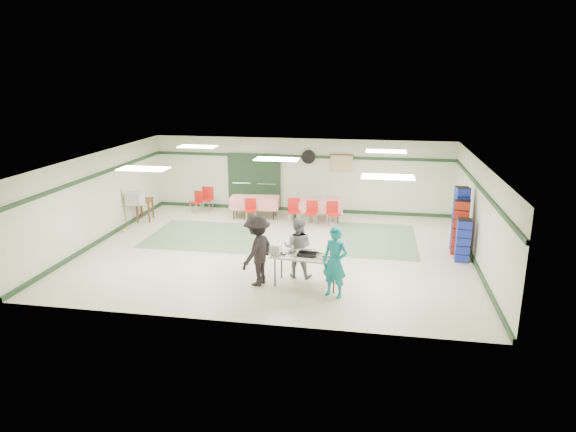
% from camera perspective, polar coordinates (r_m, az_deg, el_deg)
% --- Properties ---
extents(floor, '(11.00, 11.00, 0.00)m').
position_cam_1_polar(floor, '(14.96, -1.21, -3.85)').
color(floor, beige).
rests_on(floor, ground).
extents(ceiling, '(11.00, 11.00, 0.00)m').
position_cam_1_polar(ceiling, '(14.28, -1.27, 6.41)').
color(ceiling, silver).
rests_on(ceiling, wall_back).
extents(wall_back, '(11.00, 0.00, 11.00)m').
position_cam_1_polar(wall_back, '(18.89, 1.38, 4.55)').
color(wall_back, beige).
rests_on(wall_back, floor).
extents(wall_front, '(11.00, 0.00, 11.00)m').
position_cam_1_polar(wall_front, '(10.38, -6.01, -5.01)').
color(wall_front, beige).
rests_on(wall_front, floor).
extents(wall_left, '(0.00, 9.00, 9.00)m').
position_cam_1_polar(wall_left, '(16.50, -20.35, 1.91)').
color(wall_left, beige).
rests_on(wall_left, floor).
extents(wall_right, '(0.00, 9.00, 9.00)m').
position_cam_1_polar(wall_right, '(14.57, 20.50, 0.16)').
color(wall_right, beige).
rests_on(wall_right, floor).
extents(trim_back, '(11.00, 0.06, 0.10)m').
position_cam_1_polar(trim_back, '(18.74, 1.38, 6.63)').
color(trim_back, '#1C331D').
rests_on(trim_back, wall_back).
extents(baseboard_back, '(11.00, 0.06, 0.12)m').
position_cam_1_polar(baseboard_back, '(19.15, 1.34, 0.74)').
color(baseboard_back, '#1C331D').
rests_on(baseboard_back, floor).
extents(trim_left, '(0.06, 9.00, 0.10)m').
position_cam_1_polar(trim_left, '(16.34, -20.49, 4.29)').
color(trim_left, '#1C331D').
rests_on(trim_left, wall_back).
extents(baseboard_left, '(0.06, 9.00, 0.12)m').
position_cam_1_polar(baseboard_left, '(16.82, -19.84, -2.36)').
color(baseboard_left, '#1C331D').
rests_on(baseboard_left, floor).
extents(trim_right, '(0.06, 9.00, 0.10)m').
position_cam_1_polar(trim_right, '(14.41, 20.65, 2.85)').
color(trim_right, '#1C331D').
rests_on(trim_right, wall_back).
extents(baseboard_right, '(0.06, 9.00, 0.12)m').
position_cam_1_polar(baseboard_right, '(14.95, 19.92, -4.60)').
color(baseboard_right, '#1C331D').
rests_on(baseboard_right, floor).
extents(green_patch_a, '(3.50, 3.00, 0.01)m').
position_cam_1_polar(green_patch_a, '(16.50, -9.10, -2.15)').
color(green_patch_a, slate).
rests_on(green_patch_a, floor).
extents(green_patch_b, '(2.50, 3.50, 0.01)m').
position_cam_1_polar(green_patch_b, '(16.13, 9.65, -2.59)').
color(green_patch_b, slate).
rests_on(green_patch_b, floor).
extents(double_door_left, '(0.90, 0.06, 2.10)m').
position_cam_1_polar(double_door_left, '(19.33, -5.13, 3.84)').
color(double_door_left, gray).
rests_on(double_door_left, floor).
extents(double_door_right, '(0.90, 0.06, 2.10)m').
position_cam_1_polar(double_door_right, '(19.11, -2.37, 3.75)').
color(double_door_right, gray).
rests_on(double_door_right, floor).
extents(door_frame, '(2.00, 0.03, 2.15)m').
position_cam_1_polar(door_frame, '(19.20, -3.78, 3.79)').
color(door_frame, '#1C331D').
rests_on(door_frame, floor).
extents(wall_fan, '(0.50, 0.10, 0.50)m').
position_cam_1_polar(wall_fan, '(18.67, 2.29, 6.59)').
color(wall_fan, black).
rests_on(wall_fan, wall_back).
extents(scroll_banner, '(0.80, 0.02, 0.60)m').
position_cam_1_polar(scroll_banner, '(18.58, 5.97, 5.85)').
color(scroll_banner, '#D4BE84').
rests_on(scroll_banner, wall_back).
extents(serving_table, '(1.73, 0.86, 0.76)m').
position_cam_1_polar(serving_table, '(12.34, 2.11, -4.68)').
color(serving_table, '#B4B5B0').
rests_on(serving_table, floor).
extents(sheet_tray_right, '(0.61, 0.49, 0.02)m').
position_cam_1_polar(sheet_tray_right, '(12.23, 4.36, -4.61)').
color(sheet_tray_right, silver).
rests_on(sheet_tray_right, serving_table).
extents(sheet_tray_mid, '(0.69, 0.55, 0.02)m').
position_cam_1_polar(sheet_tray_mid, '(12.50, 1.52, -4.10)').
color(sheet_tray_mid, silver).
rests_on(sheet_tray_mid, serving_table).
extents(sheet_tray_left, '(0.67, 0.54, 0.02)m').
position_cam_1_polar(sheet_tray_left, '(12.28, -0.43, -4.46)').
color(sheet_tray_left, silver).
rests_on(sheet_tray_left, serving_table).
extents(baking_pan, '(0.51, 0.35, 0.08)m').
position_cam_1_polar(baking_pan, '(12.32, 2.24, -4.27)').
color(baking_pan, black).
rests_on(baking_pan, serving_table).
extents(foam_box_stack, '(0.29, 0.27, 0.24)m').
position_cam_1_polar(foam_box_stack, '(12.42, -1.37, -3.71)').
color(foam_box_stack, white).
rests_on(foam_box_stack, serving_table).
extents(volunteer_teal, '(0.71, 0.60, 1.66)m').
position_cam_1_polar(volunteer_teal, '(11.77, 5.23, -5.15)').
color(volunteer_teal, '#147D8B').
rests_on(volunteer_teal, floor).
extents(volunteer_grey, '(0.79, 0.64, 1.54)m').
position_cam_1_polar(volunteer_grey, '(12.86, 1.09, -3.53)').
color(volunteer_grey, gray).
rests_on(volunteer_grey, floor).
extents(volunteer_dark, '(0.96, 1.27, 1.75)m').
position_cam_1_polar(volunteer_dark, '(12.38, -3.42, -3.82)').
color(volunteer_dark, black).
rests_on(volunteer_dark, floor).
extents(dining_table_a, '(1.88, 0.95, 0.77)m').
position_cam_1_polar(dining_table_a, '(17.80, 3.17, 1.25)').
color(dining_table_a, red).
rests_on(dining_table_a, floor).
extents(dining_table_b, '(1.75, 0.90, 0.77)m').
position_cam_1_polar(dining_table_b, '(18.17, -3.73, 1.54)').
color(dining_table_b, red).
rests_on(dining_table_b, floor).
extents(chair_a, '(0.44, 0.44, 0.84)m').
position_cam_1_polar(chair_a, '(17.27, 2.62, 0.61)').
color(chair_a, red).
rests_on(chair_a, floor).
extents(chair_b, '(0.50, 0.50, 0.89)m').
position_cam_1_polar(chair_b, '(17.35, 0.68, 0.82)').
color(chair_b, red).
rests_on(chair_b, floor).
extents(chair_c, '(0.52, 0.52, 0.85)m').
position_cam_1_polar(chair_c, '(17.20, 5.02, 0.52)').
color(chair_c, red).
rests_on(chair_c, floor).
extents(chair_d, '(0.46, 0.46, 0.82)m').
position_cam_1_polar(chair_d, '(17.65, -4.18, 0.89)').
color(chair_d, red).
rests_on(chair_d, floor).
extents(chair_loose_a, '(0.45, 0.45, 0.93)m').
position_cam_1_polar(chair_loose_a, '(19.15, -8.99, 2.14)').
color(chair_loose_a, red).
rests_on(chair_loose_a, floor).
extents(chair_loose_b, '(0.49, 0.49, 0.81)m').
position_cam_1_polar(chair_loose_b, '(19.07, -10.05, 1.78)').
color(chair_loose_b, red).
rests_on(chair_loose_b, floor).
extents(crate_stack_blue_a, '(0.39, 0.39, 1.19)m').
position_cam_1_polar(crate_stack_blue_a, '(14.74, 18.87, -2.57)').
color(crate_stack_blue_a, navy).
rests_on(crate_stack_blue_a, floor).
extents(crate_stack_red, '(0.49, 0.49, 1.59)m').
position_cam_1_polar(crate_stack_red, '(15.24, 18.62, -1.17)').
color(crate_stack_red, '#A81A10').
rests_on(crate_stack_red, floor).
extents(crate_stack_blue_b, '(0.41, 0.41, 1.90)m').
position_cam_1_polar(crate_stack_blue_b, '(15.38, 18.56, -0.41)').
color(crate_stack_blue_b, navy).
rests_on(crate_stack_blue_b, floor).
extents(printer_table, '(0.65, 0.86, 0.74)m').
position_cam_1_polar(printer_table, '(18.50, -15.65, 1.41)').
color(printer_table, brown).
rests_on(printer_table, floor).
extents(office_printer, '(0.54, 0.48, 0.41)m').
position_cam_1_polar(office_printer, '(17.83, -16.65, 1.89)').
color(office_printer, '#B1B1AC').
rests_on(office_printer, printer_table).
extents(broom, '(0.04, 0.23, 1.40)m').
position_cam_1_polar(broom, '(17.37, -17.75, 0.70)').
color(broom, brown).
rests_on(broom, floor).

